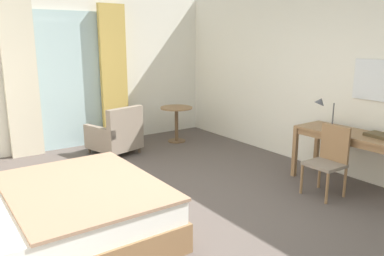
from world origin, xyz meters
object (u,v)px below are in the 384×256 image
object	(u,v)px
desk_chair	(329,157)
armchair_by_window	(116,136)
writing_desk	(353,139)
desk_lamp	(323,106)
closed_book	(379,135)
bed	(42,220)
round_cafe_table	(176,116)

from	to	relation	value
desk_chair	armchair_by_window	world-z (taller)	desk_chair
writing_desk	desk_lamp	bearing A→B (deg)	104.03
desk_lamp	armchair_by_window	bearing A→B (deg)	123.21
desk_chair	closed_book	world-z (taller)	desk_chair
closed_book	bed	bearing A→B (deg)	169.28
bed	armchair_by_window	world-z (taller)	bed
desk_lamp	closed_book	world-z (taller)	desk_lamp
closed_book	round_cafe_table	world-z (taller)	closed_book
desk_chair	round_cafe_table	bearing A→B (deg)	93.35
desk_chair	armchair_by_window	distance (m)	3.62
closed_book	desk_chair	bearing A→B (deg)	153.10
desk_chair	desk_lamp	xyz separation A→B (m)	(0.35, 0.41, 0.57)
desk_chair	closed_book	distance (m)	0.70
bed	desk_lamp	size ratio (longest dim) A/B	4.83
round_cafe_table	desk_chair	bearing A→B (deg)	-86.65
desk_lamp	round_cafe_table	distance (m)	3.06
writing_desk	round_cafe_table	world-z (taller)	writing_desk
desk_chair	desk_lamp	size ratio (longest dim) A/B	1.99
desk_lamp	armchair_by_window	distance (m)	3.51
bed	closed_book	bearing A→B (deg)	-15.42
writing_desk	armchair_by_window	world-z (taller)	armchair_by_window
armchair_by_window	closed_book	bearing A→B (deg)	-60.17
writing_desk	round_cafe_table	xyz separation A→B (m)	(-0.66, 3.40, -0.17)
desk_lamp	armchair_by_window	world-z (taller)	desk_lamp
desk_chair	armchair_by_window	xyz separation A→B (m)	(-1.53, 3.28, -0.17)
armchair_by_window	round_cafe_table	xyz separation A→B (m)	(1.33, 0.09, 0.18)
writing_desk	round_cafe_table	distance (m)	3.46
bed	round_cafe_table	bearing A→B (deg)	39.09
bed	desk_lamp	bearing A→B (deg)	-5.30
desk_chair	desk_lamp	world-z (taller)	desk_lamp
round_cafe_table	closed_book	bearing A→B (deg)	-78.64
armchair_by_window	round_cafe_table	bearing A→B (deg)	3.81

